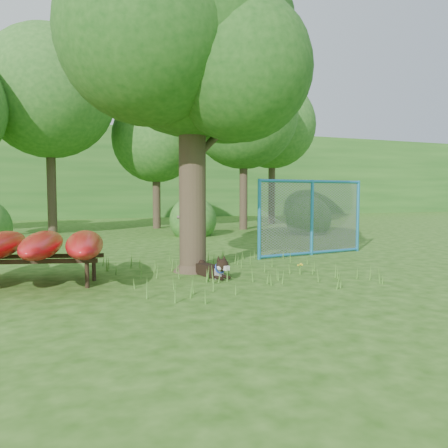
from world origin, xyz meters
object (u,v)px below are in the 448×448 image
object	(u,v)px
oak_tree	(189,45)
husky_dog	(214,269)
fence_section	(312,217)
kayak_rack	(21,245)

from	to	relation	value
oak_tree	husky_dog	world-z (taller)	oak_tree
oak_tree	fence_section	world-z (taller)	oak_tree
kayak_rack	fence_section	world-z (taller)	fence_section
kayak_rack	oak_tree	bearing A→B (deg)	20.28
fence_section	husky_dog	bearing A→B (deg)	-157.64
oak_tree	fence_section	size ratio (longest dim) A/B	2.05
husky_dog	kayak_rack	bearing A→B (deg)	157.56
kayak_rack	husky_dog	world-z (taller)	kayak_rack
husky_dog	fence_section	bearing A→B (deg)	15.91
kayak_rack	husky_dog	xyz separation A→B (m)	(3.39, -0.53, -0.56)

